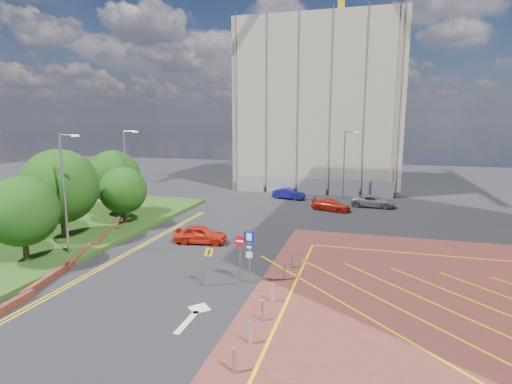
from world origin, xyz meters
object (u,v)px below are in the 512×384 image
at_px(tree_d, 114,177).
at_px(lamp_left_far, 126,170).
at_px(warning_sign, 207,262).
at_px(tree_a, 22,211).
at_px(tree_c, 123,190).
at_px(lamp_back, 345,162).
at_px(car_red_left, 201,234).
at_px(sign_cluster, 246,250).
at_px(car_silver_back, 373,201).
at_px(car_red_back, 331,205).
at_px(lamp_left_near, 65,189).
at_px(car_blue_back, 289,194).
at_px(tree_b, 60,186).

height_order(tree_d, lamp_left_far, lamp_left_far).
distance_m(lamp_left_far, warning_sign, 17.85).
xyz_separation_m(tree_a, tree_d, (-2.50, 13.00, 0.37)).
bearing_deg(tree_c, tree_a, -92.86).
xyz_separation_m(tree_d, warning_sign, (14.86, -13.03, -2.44)).
distance_m(lamp_left_far, lamp_back, 24.46).
bearing_deg(tree_d, tree_a, -79.11).
bearing_deg(tree_c, car_red_left, -17.97).
distance_m(tree_c, sign_cluster, 16.53).
xyz_separation_m(car_red_left, car_silver_back, (12.57, 16.94, -0.04)).
bearing_deg(tree_c, sign_cluster, -33.16).
relative_size(warning_sign, car_red_back, 0.55).
height_order(lamp_left_near, car_blue_back, lamp_left_near).
relative_size(tree_a, lamp_back, 0.68).
height_order(lamp_left_near, car_red_left, lamp_left_near).
xyz_separation_m(lamp_back, car_silver_back, (3.28, -3.74, -3.72)).
height_order(lamp_left_far, car_red_back, lamp_left_far).
height_order(car_blue_back, car_silver_back, car_silver_back).
bearing_deg(warning_sign, car_red_left, 115.93).
bearing_deg(car_blue_back, car_silver_back, -89.36).
height_order(warning_sign, car_blue_back, warning_sign).
height_order(tree_a, tree_d, tree_d).
bearing_deg(tree_b, car_red_back, 41.05).
distance_m(tree_b, car_silver_back, 30.11).
height_order(tree_c, warning_sign, tree_c).
bearing_deg(lamp_left_near, tree_c, 97.69).
relative_size(tree_a, car_red_back, 1.33).
bearing_deg(tree_a, sign_cluster, 3.94).
distance_m(tree_a, lamp_left_far, 12.06).
height_order(lamp_back, car_red_back, lamp_back).
relative_size(tree_c, sign_cluster, 1.53).
xyz_separation_m(sign_cluster, warning_sign, (-1.93, -1.01, -0.52)).
height_order(tree_a, car_silver_back, tree_a).
distance_m(car_red_back, car_silver_back, 5.11).
bearing_deg(tree_c, lamp_left_far, 114.71).
xyz_separation_m(tree_b, lamp_left_near, (3.08, -3.00, 0.42)).
relative_size(lamp_left_far, warning_sign, 3.56).
bearing_deg(lamp_left_near, car_red_left, 36.35).
distance_m(tree_b, warning_sign, 15.01).
xyz_separation_m(warning_sign, car_silver_back, (9.00, 24.28, -0.79)).
bearing_deg(car_red_left, tree_d, 54.98).
height_order(tree_a, car_blue_back, tree_a).
bearing_deg(warning_sign, lamp_left_far, 136.74).
xyz_separation_m(tree_c, lamp_left_near, (1.08, -8.00, 1.47)).
xyz_separation_m(lamp_back, car_red_left, (-9.28, -20.69, -3.68)).
xyz_separation_m(car_blue_back, car_red_back, (5.35, -4.98, -0.04)).
height_order(tree_b, warning_sign, tree_b).
bearing_deg(sign_cluster, car_red_back, 81.86).
bearing_deg(warning_sign, tree_a, 179.86).
height_order(tree_d, lamp_left_near, lamp_left_near).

